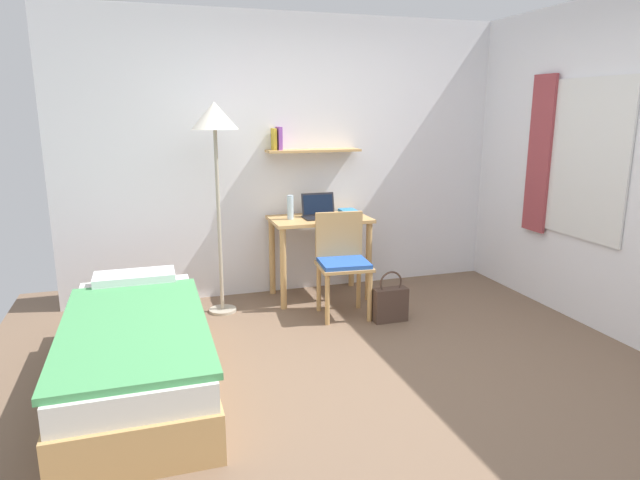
% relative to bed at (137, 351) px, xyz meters
% --- Properties ---
extents(ground_plane, '(5.28, 5.28, 0.00)m').
position_rel_bed_xyz_m(ground_plane, '(1.53, -0.38, -0.24)').
color(ground_plane, brown).
extents(wall_back, '(4.40, 0.27, 2.60)m').
position_rel_bed_xyz_m(wall_back, '(1.53, 1.64, 1.06)').
color(wall_back, white).
rests_on(wall_back, ground_plane).
extents(wall_right, '(0.10, 4.40, 2.60)m').
position_rel_bed_xyz_m(wall_right, '(3.55, -0.34, 1.06)').
color(wall_right, white).
rests_on(wall_right, ground_plane).
extents(bed, '(0.86, 2.00, 0.54)m').
position_rel_bed_xyz_m(bed, '(0.00, 0.00, 0.00)').
color(bed, tan).
rests_on(bed, ground_plane).
extents(desk, '(0.91, 0.54, 0.77)m').
position_rel_bed_xyz_m(desk, '(1.64, 1.32, 0.36)').
color(desk, tan).
rests_on(desk, ground_plane).
extents(desk_chair, '(0.47, 0.44, 0.88)m').
position_rel_bed_xyz_m(desk_chair, '(1.69, 0.83, 0.26)').
color(desk_chair, tan).
rests_on(desk_chair, ground_plane).
extents(standing_lamp, '(0.39, 0.39, 1.80)m').
position_rel_bed_xyz_m(standing_lamp, '(0.70, 1.20, 1.35)').
color(standing_lamp, '#B2A893').
rests_on(standing_lamp, ground_plane).
extents(laptop, '(0.32, 0.23, 0.22)m').
position_rel_bed_xyz_m(laptop, '(1.65, 1.34, 0.58)').
color(laptop, black).
rests_on(laptop, desk).
extents(water_bottle, '(0.06, 0.06, 0.22)m').
position_rel_bed_xyz_m(water_bottle, '(1.37, 1.33, 0.64)').
color(water_bottle, silver).
rests_on(water_bottle, desk).
extents(book_stack, '(0.17, 0.20, 0.05)m').
position_rel_bed_xyz_m(book_stack, '(1.95, 1.36, 0.55)').
color(book_stack, gold).
rests_on(book_stack, desk).
extents(handbag, '(0.29, 0.11, 0.44)m').
position_rel_bed_xyz_m(handbag, '(2.02, 0.54, -0.08)').
color(handbag, '#4C382D').
rests_on(handbag, ground_plane).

